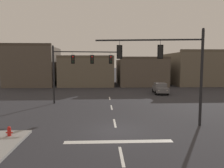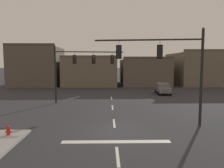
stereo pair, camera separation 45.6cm
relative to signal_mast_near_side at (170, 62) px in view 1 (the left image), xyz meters
The scene contains 8 objects.
ground_plane 6.34m from the signal_mast_near_side, 160.98° to the right, with size 400.00×400.00×0.00m, color #2B2B30.
stop_bar_paint 7.05m from the signal_mast_near_side, 139.93° to the right, with size 6.40×0.50×0.01m, color silver.
lane_centreline 6.22m from the signal_mast_near_side, behind, with size 0.16×26.40×0.01m.
signal_mast_near_side is the anchor object (origin of this frame).
signal_mast_far_side 12.38m from the signal_mast_near_side, 129.68° to the left, with size 7.94×1.08×6.60m.
car_lot_nearside 17.49m from the signal_mast_near_side, 77.29° to the left, with size 2.21×4.57×1.61m.
fire_hydrant 11.82m from the signal_mast_near_side, 166.92° to the right, with size 0.40×0.30×0.75m.
building_row 31.06m from the signal_mast_near_side, 82.03° to the left, with size 54.09×13.73×8.24m.
Camera 1 is at (-0.93, -14.45, 4.60)m, focal length 35.11 mm.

